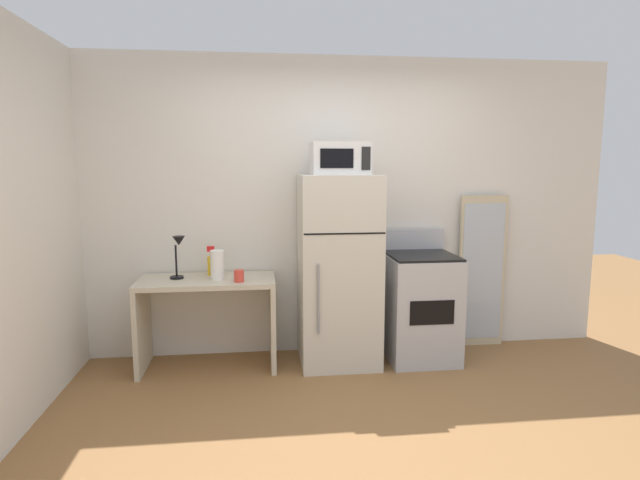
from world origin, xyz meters
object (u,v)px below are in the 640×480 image
desk_lamp (178,250)px  refrigerator (339,270)px  leaning_mirror (482,272)px  spray_bottle (211,264)px  microwave (340,159)px  oven_range (420,306)px  coffee_mug (239,276)px  desk (208,306)px  paper_towel_roll (217,265)px

desk_lamp → refrigerator: 1.33m
leaning_mirror → spray_bottle: bearing=-177.8°
spray_bottle → refrigerator: refrigerator is taller
refrigerator → microwave: microwave is taller
microwave → oven_range: (0.71, 0.02, -1.26)m
coffee_mug → oven_range: oven_range is taller
coffee_mug → microwave: (0.82, 0.10, 0.93)m
desk_lamp → spray_bottle: (0.25, 0.11, -0.14)m
desk_lamp → coffee_mug: 0.55m
desk → refrigerator: refrigerator is taller
paper_towel_roll → coffee_mug: size_ratio=2.53×
coffee_mug → microwave: size_ratio=0.21×
paper_towel_roll → refrigerator: bearing=0.8°
paper_towel_roll → leaning_mirror: size_ratio=0.17×
desk_lamp → spray_bottle: 0.31m
desk_lamp → oven_range: bearing=-1.3°
paper_towel_roll → spray_bottle: bearing=110.3°
coffee_mug → refrigerator: (0.82, 0.12, -0.00)m
spray_bottle → oven_range: 1.83m
desk_lamp → spray_bottle: desk_lamp is taller
coffee_mug → spray_bottle: bearing=130.6°
refrigerator → desk: bearing=178.6°
refrigerator → leaning_mirror: 1.40m
paper_towel_roll → microwave: microwave is taller
refrigerator → oven_range: size_ratio=1.45×
desk → leaning_mirror: 2.48m
desk_lamp → refrigerator: size_ratio=0.22×
desk_lamp → oven_range: desk_lamp is taller
desk_lamp → microwave: 1.51m
coffee_mug → paper_towel_roll: bearing=149.0°
oven_range → paper_towel_roll: bearing=-179.5°
spray_bottle → leaning_mirror: leaning_mirror is taller
leaning_mirror → microwave: bearing=-168.7°
desk → desk_lamp: bearing=174.9°
desk → desk_lamp: size_ratio=3.13×
desk → oven_range: size_ratio=1.00×
paper_towel_roll → microwave: 1.31m
paper_towel_roll → leaning_mirror: bearing=6.5°
desk_lamp → paper_towel_roll: size_ratio=1.47×
desk_lamp → spray_bottle: bearing=24.7°
coffee_mug → desk: bearing=151.2°
desk → oven_range: oven_range is taller
spray_bottle → refrigerator: 1.08m
paper_towel_roll → leaning_mirror: (2.37, 0.27, -0.17)m
coffee_mug → microwave: 1.24m
desk → paper_towel_roll: size_ratio=4.60×
desk → spray_bottle: 0.36m
oven_range → leaning_mirror: (0.66, 0.26, 0.23)m
spray_bottle → refrigerator: (1.06, -0.16, -0.05)m
paper_towel_roll → desk_lamp: bearing=169.1°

